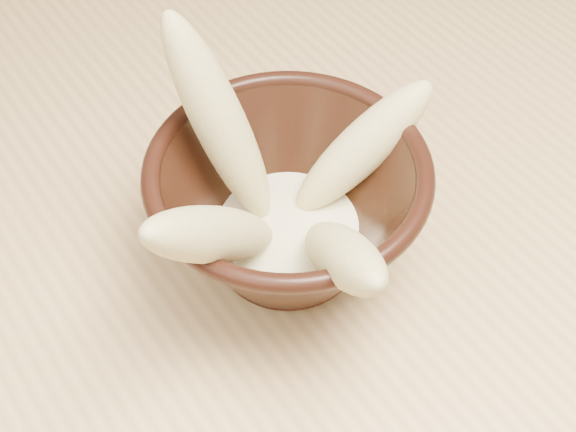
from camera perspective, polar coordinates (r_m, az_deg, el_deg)
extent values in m
cube|color=#E0B87B|center=(0.65, -14.19, 0.65)|extent=(1.20, 0.80, 0.04)
cylinder|color=tan|center=(1.31, 4.00, 9.83)|extent=(0.05, 0.05, 0.71)
cylinder|color=black|center=(0.56, 0.00, -2.79)|extent=(0.08, 0.08, 0.01)
cylinder|color=black|center=(0.55, 0.00, -1.62)|extent=(0.08, 0.08, 0.01)
torus|color=black|center=(0.50, 0.00, 3.22)|extent=(0.18, 0.18, 0.01)
cylinder|color=#EFE6C0|center=(0.54, 0.00, -1.07)|extent=(0.10, 0.10, 0.01)
ellipsoid|color=tan|center=(0.51, -4.91, 6.70)|extent=(0.07, 0.10, 0.16)
ellipsoid|color=tan|center=(0.46, -5.22, -1.33)|extent=(0.13, 0.08, 0.14)
ellipsoid|color=tan|center=(0.54, 5.32, 4.87)|extent=(0.12, 0.05, 0.10)
ellipsoid|color=tan|center=(0.47, 3.92, -2.86)|extent=(0.08, 0.13, 0.12)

